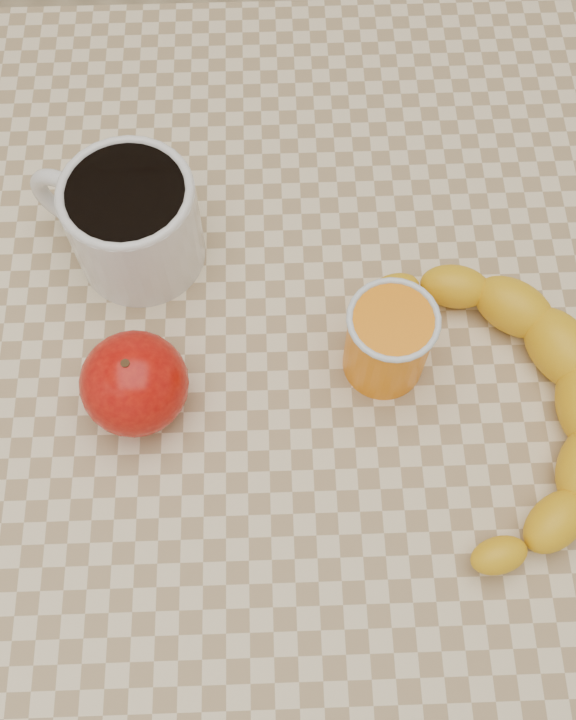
{
  "coord_description": "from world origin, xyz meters",
  "views": [
    {
      "loc": [
        -0.01,
        -0.25,
        1.33
      ],
      "look_at": [
        0.0,
        0.0,
        0.77
      ],
      "focal_mm": 40.0,
      "sensor_mm": 36.0,
      "label": 1
    }
  ],
  "objects_px": {
    "table": "(288,409)",
    "apple": "(134,384)",
    "orange_juice_glass": "(388,341)",
    "banana": "(504,404)",
    "coffee_mug": "(130,219)"
  },
  "relations": [
    {
      "from": "table",
      "to": "apple",
      "type": "xyz_separation_m",
      "value": [
        -0.11,
        -0.02,
        0.12
      ]
    },
    {
      "from": "orange_juice_glass",
      "to": "banana",
      "type": "relative_size",
      "value": 0.26
    },
    {
      "from": "orange_juice_glass",
      "to": "coffee_mug",
      "type": "bearing_deg",
      "value": 150.81
    },
    {
      "from": "table",
      "to": "coffee_mug",
      "type": "distance_m",
      "value": 0.21
    },
    {
      "from": "table",
      "to": "apple",
      "type": "height_order",
      "value": "apple"
    },
    {
      "from": "coffee_mug",
      "to": "orange_juice_glass",
      "type": "height_order",
      "value": "coffee_mug"
    },
    {
      "from": "table",
      "to": "banana",
      "type": "relative_size",
      "value": 2.61
    },
    {
      "from": "apple",
      "to": "banana",
      "type": "height_order",
      "value": "apple"
    },
    {
      "from": "table",
      "to": "orange_juice_glass",
      "type": "relative_size",
      "value": 10.17
    },
    {
      "from": "table",
      "to": "banana",
      "type": "bearing_deg",
      "value": -14.87
    },
    {
      "from": "table",
      "to": "orange_juice_glass",
      "type": "xyz_separation_m",
      "value": [
        0.07,
        0.0,
        0.13
      ]
    },
    {
      "from": "coffee_mug",
      "to": "banana",
      "type": "bearing_deg",
      "value": -29.03
    },
    {
      "from": "coffee_mug",
      "to": "apple",
      "type": "distance_m",
      "value": 0.14
    },
    {
      "from": "orange_juice_glass",
      "to": "table",
      "type": "bearing_deg",
      "value": -177.09
    },
    {
      "from": "orange_juice_glass",
      "to": "banana",
      "type": "height_order",
      "value": "orange_juice_glass"
    }
  ]
}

